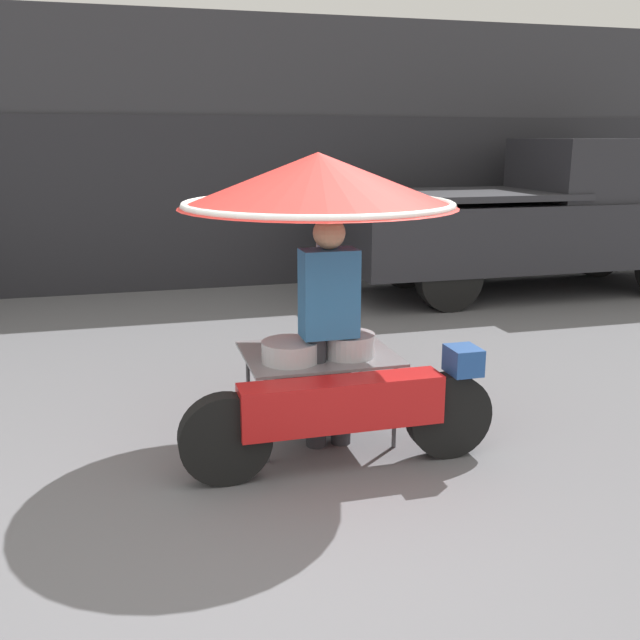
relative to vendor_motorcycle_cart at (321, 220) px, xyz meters
name	(u,v)px	position (x,y,z in m)	size (l,w,h in m)	color
ground_plane	(287,519)	(-0.49, -1.06, -1.57)	(36.00, 36.00, 0.00)	slate
shopfront_building	(175,154)	(-0.49, 6.54, 0.30)	(28.00, 2.06, 3.75)	#38383D
vendor_motorcycle_cart	(321,220)	(0.00, 0.00, 0.00)	(2.09, 1.89, 2.01)	black
vendor_person	(329,321)	(0.02, -0.13, -0.67)	(0.38, 0.22, 1.61)	#2D2D33
pickup_truck	(544,219)	(4.30, 4.09, -0.56)	(5.34, 1.77, 2.09)	black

